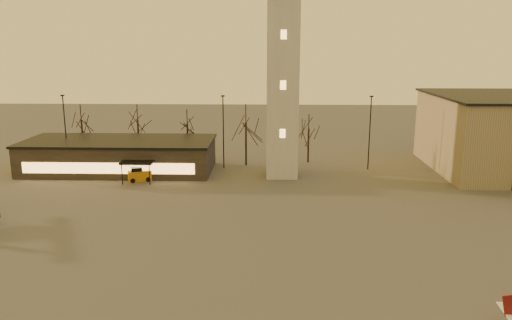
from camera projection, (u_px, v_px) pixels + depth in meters
The scene contains 6 objects.
ground at pixel (289, 281), 36.33m from camera, with size 220.00×220.00×0.00m, color #3F3C3A.
control_tower at pixel (283, 49), 61.85m from camera, with size 6.80×6.80×32.60m.
terminal at pixel (120, 155), 67.65m from camera, with size 25.40×12.20×4.30m.
light_poles at pixel (286, 134), 65.27m from camera, with size 58.50×12.25×10.14m.
tree_row at pixel (188, 120), 73.53m from camera, with size 37.20×9.20×8.80m.
service_cart at pixel (139, 175), 63.00m from camera, with size 3.20×2.58×1.81m.
Camera 1 is at (-1.38, -33.45, 16.82)m, focal length 35.00 mm.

